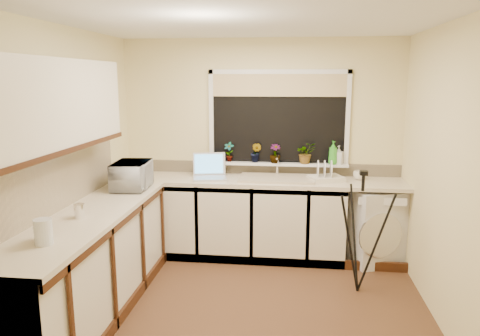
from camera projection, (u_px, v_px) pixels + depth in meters
name	position (u px, v px, depth m)	size (l,w,h in m)	color
floor	(247.00, 306.00, 4.04)	(3.20, 3.20, 0.00)	#553522
ceiling	(248.00, 20.00, 3.57)	(3.20, 3.20, 0.00)	white
wall_back	(261.00, 146.00, 5.27)	(3.20, 3.20, 0.00)	beige
wall_front	(218.00, 231.00, 2.35)	(3.20, 3.20, 0.00)	beige
wall_left	(68.00, 168.00, 3.99)	(3.00, 3.00, 0.00)	beige
wall_right	(446.00, 177.00, 3.62)	(3.00, 3.00, 0.00)	beige
base_cabinet_back	(230.00, 218.00, 5.17)	(2.55, 0.60, 0.86)	silver
base_cabinet_left	(91.00, 268.00, 3.82)	(0.54, 2.40, 0.86)	silver
worktop_back	(259.00, 181.00, 5.04)	(3.20, 0.60, 0.04)	beige
worktop_left	(87.00, 217.00, 3.73)	(0.60, 2.40, 0.04)	beige
upper_cabinet	(53.00, 105.00, 3.42)	(0.28, 1.90, 0.70)	silver
splashback_left	(52.00, 187.00, 3.72)	(0.02, 2.40, 0.45)	beige
splashback_back	(261.00, 168.00, 5.30)	(3.20, 0.02, 0.14)	beige
window_glass	(278.00, 119.00, 5.17)	(1.50, 0.02, 1.00)	black
window_blind	(279.00, 85.00, 5.07)	(1.50, 0.02, 0.25)	tan
windowsill	(278.00, 164.00, 5.21)	(1.60, 0.14, 0.03)	white
sink	(277.00, 178.00, 5.01)	(0.82, 0.46, 0.03)	tan
faucet	(277.00, 166.00, 5.17)	(0.03, 0.03, 0.24)	silver
washing_machine	(376.00, 225.00, 5.00)	(0.58, 0.57, 0.83)	silver
laptop	(210.00, 171.00, 5.10)	(0.43, 0.41, 0.27)	#ACACB4
kettle	(126.00, 180.00, 4.53)	(0.15, 0.15, 0.20)	white
dish_rack	(326.00, 179.00, 4.94)	(0.36, 0.27, 0.05)	beige
tripod	(360.00, 232.00, 4.22)	(0.58, 0.58, 1.18)	black
glass_jug	(43.00, 232.00, 3.04)	(0.12, 0.12, 0.18)	silver
steel_jar	(79.00, 211.00, 3.62)	(0.08, 0.08, 0.12)	white
microwave	(132.00, 175.00, 4.58)	(0.49, 0.33, 0.27)	white
plant_a	(229.00, 152.00, 5.25)	(0.12, 0.08, 0.23)	#999999
plant_b	(256.00, 153.00, 5.20)	(0.12, 0.10, 0.23)	#999999
plant_c	(275.00, 154.00, 5.16)	(0.12, 0.12, 0.22)	#999999
plant_d	(306.00, 153.00, 5.13)	(0.22, 0.19, 0.24)	#999999
soap_bottle_green	(333.00, 153.00, 5.08)	(0.10, 0.10, 0.26)	green
soap_bottle_clear	(339.00, 155.00, 5.10)	(0.09, 0.10, 0.21)	#999999
cup_back	(359.00, 175.00, 4.99)	(0.13, 0.13, 0.10)	silver
cup_left	(42.00, 233.00, 3.13)	(0.11, 0.11, 0.10)	beige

